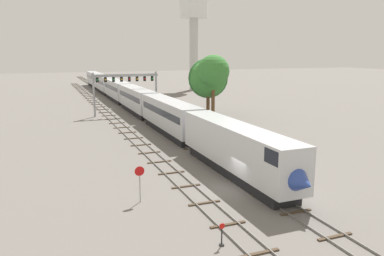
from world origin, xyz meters
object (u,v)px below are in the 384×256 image
(passenger_train, at_px, (125,94))
(stop_sign, at_px, (140,179))
(switch_stand, at_px, (222,238))
(signal_gantry, at_px, (126,83))
(trackside_tree_right, at_px, (208,78))
(trackside_tree_mid, at_px, (208,79))
(trackside_tree_left, at_px, (213,72))
(water_tower, at_px, (194,20))

(passenger_train, xyz_separation_m, stop_sign, (-10.00, -53.35, -0.74))
(switch_stand, xyz_separation_m, stop_sign, (-2.90, 8.49, 1.35))
(signal_gantry, distance_m, stop_sign, 42.61)
(trackside_tree_right, bearing_deg, passenger_train, 125.32)
(trackside_tree_mid, bearing_deg, switch_stand, -112.70)
(signal_gantry, bearing_deg, trackside_tree_left, -54.61)
(switch_stand, relative_size, trackside_tree_right, 0.14)
(water_tower, bearing_deg, stop_sign, -114.46)
(water_tower, bearing_deg, trackside_tree_left, -108.76)
(passenger_train, relative_size, signal_gantry, 9.89)
(water_tower, height_order, stop_sign, water_tower)
(passenger_train, bearing_deg, trackside_tree_right, -54.68)
(trackside_tree_left, bearing_deg, stop_sign, -124.60)
(passenger_train, distance_m, water_tower, 42.80)
(switch_stand, bearing_deg, passenger_train, 83.45)
(signal_gantry, bearing_deg, water_tower, 53.53)
(switch_stand, xyz_separation_m, trackside_tree_left, (15.52, 35.18, 7.94))
(stop_sign, bearing_deg, water_tower, 65.54)
(stop_sign, relative_size, trackside_tree_right, 0.28)
(signal_gantry, relative_size, stop_sign, 4.20)
(signal_gantry, height_order, trackside_tree_left, trackside_tree_left)
(trackside_tree_right, bearing_deg, switch_stand, -112.87)
(signal_gantry, height_order, trackside_tree_right, trackside_tree_right)
(signal_gantry, bearing_deg, stop_sign, -100.53)
(signal_gantry, distance_m, water_tower, 51.31)
(trackside_tree_left, xyz_separation_m, trackside_tree_mid, (0.11, 2.17, -1.25))
(water_tower, height_order, switch_stand, water_tower)
(water_tower, distance_m, stop_sign, 91.18)
(stop_sign, height_order, trackside_tree_mid, trackside_tree_mid)
(passenger_train, height_order, water_tower, water_tower)
(trackside_tree_left, bearing_deg, trackside_tree_right, 70.55)
(water_tower, relative_size, switch_stand, 18.68)
(trackside_tree_left, relative_size, trackside_tree_right, 1.07)
(signal_gantry, distance_m, trackside_tree_right, 15.08)
(water_tower, xyz_separation_m, trackside_tree_mid, (-18.40, -52.32, -13.62))
(signal_gantry, xyz_separation_m, stop_sign, (-7.75, -41.71, -4.00))
(water_tower, xyz_separation_m, trackside_tree_left, (-18.51, -54.49, -12.37))
(stop_sign, xyz_separation_m, trackside_tree_mid, (18.52, 28.86, 5.34))
(trackside_tree_left, relative_size, trackside_tree_mid, 1.09)
(switch_stand, bearing_deg, signal_gantry, 84.48)
(signal_gantry, bearing_deg, switch_stand, -95.52)
(passenger_train, relative_size, trackside_tree_mid, 11.75)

